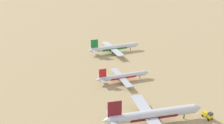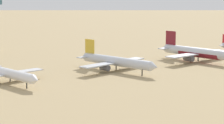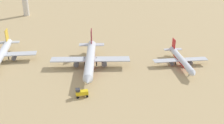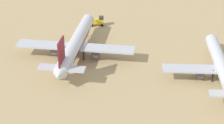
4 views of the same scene
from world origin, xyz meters
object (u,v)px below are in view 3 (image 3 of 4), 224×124
object	(u,v)px
parked_jet_1	(1,54)
parked_jet_2	(90,59)
service_truck	(81,92)
parked_jet_3	(181,60)

from	to	relation	value
parked_jet_1	parked_jet_2	distance (m)	48.49
parked_jet_2	service_truck	bearing A→B (deg)	-4.49
parked_jet_1	parked_jet_3	bearing A→B (deg)	86.15
parked_jet_1	parked_jet_3	xyz separation A→B (m)	(6.37, 94.72, -0.94)
parked_jet_3	service_truck	xyz separation A→B (m)	(29.92, -49.13, -1.32)
parked_jet_2	parked_jet_3	world-z (taller)	parked_jet_2
service_truck	parked_jet_3	bearing A→B (deg)	121.34
parked_jet_1	parked_jet_3	size ratio (longest dim) A/B	1.26
parked_jet_2	parked_jet_3	xyz separation A→B (m)	(-1.85, 46.93, -1.40)
parked_jet_2	service_truck	xyz separation A→B (m)	(28.06, -2.20, -2.72)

